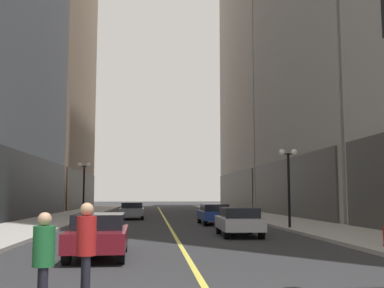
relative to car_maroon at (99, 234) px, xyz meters
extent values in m
plane|color=#2D2D30|center=(2.71, 25.51, -0.72)|extent=(200.00, 200.00, 0.00)
cube|color=#ADA8A0|center=(-5.54, 25.51, -0.64)|extent=(4.50, 78.00, 0.15)
cube|color=#ADA8A0|center=(10.96, 25.51, -0.64)|extent=(4.50, 78.00, 0.15)
cube|color=#E5D64C|center=(2.71, 25.51, -0.71)|extent=(0.16, 70.00, 0.01)
cube|color=#212327|center=(-7.89, 25.01, 1.78)|extent=(0.50, 22.80, 5.00)
cube|color=gray|center=(-13.09, 50.51, 26.88)|extent=(10.62, 26.00, 55.19)
cube|color=#332A23|center=(-7.89, 50.51, 1.78)|extent=(0.50, 24.70, 5.00)
cube|color=#3A3935|center=(13.31, 25.01, 1.78)|extent=(0.50, 22.80, 5.00)
cube|color=#A8A399|center=(18.33, 50.51, 21.50)|extent=(10.23, 26.00, 44.44)
cube|color=#3A3935|center=(13.31, 50.51, 1.78)|extent=(0.50, 24.70, 5.00)
cube|color=maroon|center=(0.00, -0.06, -0.12)|extent=(1.81, 4.13, 0.55)
cube|color=black|center=(0.00, 0.14, 0.35)|extent=(1.56, 2.33, 0.50)
cylinder|color=black|center=(0.77, -1.47, -0.40)|extent=(0.24, 0.65, 0.64)
cylinder|color=black|center=(-0.69, -1.51, -0.40)|extent=(0.24, 0.65, 0.64)
cylinder|color=black|center=(0.69, 1.39, -0.40)|extent=(0.24, 0.65, 0.64)
cylinder|color=black|center=(-0.77, 1.35, -0.40)|extent=(0.24, 0.65, 0.64)
cube|color=#B7B7BC|center=(5.66, 6.99, -0.12)|extent=(1.86, 4.04, 0.55)
cube|color=black|center=(5.65, 6.79, 0.35)|extent=(1.61, 2.28, 0.50)
cylinder|color=black|center=(4.92, 8.41, -0.40)|extent=(0.23, 0.64, 0.64)
cylinder|color=black|center=(6.45, 8.37, -0.40)|extent=(0.23, 0.64, 0.64)
cylinder|color=black|center=(4.86, 5.60, -0.40)|extent=(0.23, 0.64, 0.64)
cylinder|color=black|center=(6.39, 5.57, -0.40)|extent=(0.23, 0.64, 0.64)
cube|color=navy|center=(5.67, 15.89, -0.12)|extent=(1.81, 4.42, 0.55)
cube|color=black|center=(5.68, 15.67, 0.35)|extent=(1.57, 2.48, 0.50)
cylinder|color=black|center=(4.90, 17.41, -0.40)|extent=(0.23, 0.64, 0.64)
cylinder|color=black|center=(6.39, 17.44, -0.40)|extent=(0.23, 0.64, 0.64)
cylinder|color=black|center=(4.95, 14.34, -0.40)|extent=(0.23, 0.64, 0.64)
cylinder|color=black|center=(6.45, 14.36, -0.40)|extent=(0.23, 0.64, 0.64)
cube|color=slate|center=(0.09, 23.07, -0.12)|extent=(1.95, 4.33, 0.55)
cube|color=black|center=(0.08, 23.28, 0.35)|extent=(1.68, 2.44, 0.50)
cylinder|color=black|center=(0.93, 21.59, -0.40)|extent=(0.24, 0.65, 0.64)
cylinder|color=black|center=(-0.67, 21.55, -0.40)|extent=(0.24, 0.65, 0.64)
cylinder|color=black|center=(0.85, 24.59, -0.40)|extent=(0.24, 0.65, 0.64)
cylinder|color=black|center=(-0.75, 24.55, -0.40)|extent=(0.24, 0.65, 0.64)
cylinder|color=#1E6633|center=(-0.07, -7.15, 0.39)|extent=(0.43, 0.43, 0.62)
sphere|color=tan|center=(-0.07, -7.15, 0.80)|extent=(0.21, 0.21, 0.21)
cylinder|color=black|center=(0.50, -6.46, -0.29)|extent=(0.14, 0.14, 0.86)
cylinder|color=black|center=(0.46, -6.31, -0.29)|extent=(0.14, 0.14, 0.86)
cylinder|color=#B21E1E|center=(0.48, -6.39, 0.48)|extent=(0.42, 0.42, 0.68)
sphere|color=tan|center=(0.48, -6.39, 0.93)|extent=(0.23, 0.23, 0.23)
cylinder|color=black|center=(-3.69, 22.79, 1.38)|extent=(0.14, 0.14, 4.20)
cylinder|color=black|center=(-3.69, 22.79, 3.43)|extent=(0.80, 0.06, 0.06)
sphere|color=white|center=(-4.04, 22.79, 3.53)|extent=(0.36, 0.36, 0.36)
sphere|color=white|center=(-3.34, 22.79, 3.53)|extent=(0.36, 0.36, 0.36)
cylinder|color=black|center=(9.11, 10.46, 1.38)|extent=(0.14, 0.14, 4.20)
cylinder|color=black|center=(9.11, 10.46, 3.43)|extent=(0.80, 0.06, 0.06)
sphere|color=white|center=(8.76, 10.46, 3.53)|extent=(0.36, 0.36, 0.36)
sphere|color=white|center=(9.46, 10.46, 3.53)|extent=(0.36, 0.36, 0.36)
camera|label=1|loc=(1.59, -14.79, 1.18)|focal=43.92mm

